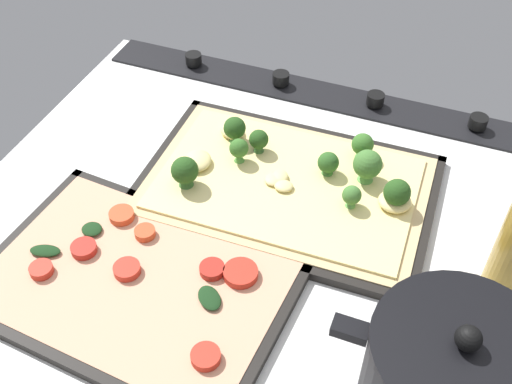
{
  "coord_description": "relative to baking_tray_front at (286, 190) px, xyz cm",
  "views": [
    {
      "loc": [
        -19.26,
        52.24,
        60.98
      ],
      "look_at": [
        1.41,
        -1.11,
        3.82
      ],
      "focal_mm": 43.59,
      "sensor_mm": 36.0,
      "label": 1
    }
  ],
  "objects": [
    {
      "name": "ground_plane",
      "position": [
        1.12,
        6.22,
        -1.86
      ],
      "size": [
        79.9,
        66.01,
        3.0
      ],
      "primitive_type": "cube",
      "color": "white"
    },
    {
      "name": "stove_control_panel",
      "position": [
        1.12,
        -23.28,
        0.19
      ],
      "size": [
        76.7,
        7.0,
        2.6
      ],
      "color": "black",
      "rests_on": "ground_plane"
    },
    {
      "name": "baking_tray_front",
      "position": [
        0.0,
        0.0,
        0.0
      ],
      "size": [
        40.47,
        27.8,
        1.3
      ],
      "color": "black",
      "rests_on": "ground_plane"
    },
    {
      "name": "broccoli_pizza",
      "position": [
        -0.25,
        -0.55,
        1.5
      ],
      "size": [
        38.03,
        25.36,
        6.25
      ],
      "color": "#D3B77F",
      "rests_on": "baking_tray_front"
    },
    {
      "name": "baking_tray_back",
      "position": [
        11.52,
        21.79,
        0.01
      ],
      "size": [
        38.62,
        28.32,
        1.3
      ],
      "color": "black",
      "rests_on": "ground_plane"
    },
    {
      "name": "veggie_pizza_back",
      "position": [
        11.4,
        21.53,
        0.7
      ],
      "size": [
        36.05,
        25.75,
        1.9
      ],
      "color": "tan",
      "rests_on": "baking_tray_back"
    },
    {
      "name": "cooking_pot",
      "position": [
        -24.75,
        25.08,
        6.36
      ],
      "size": [
        23.51,
        16.64,
        15.72
      ],
      "color": "black",
      "rests_on": "ground_plane"
    }
  ]
}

